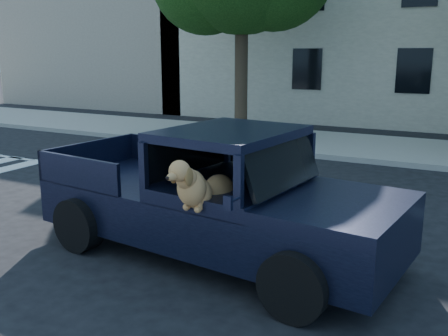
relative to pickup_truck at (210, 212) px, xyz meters
name	(u,v)px	position (x,y,z in m)	size (l,w,h in m)	color
ground	(198,254)	(-0.16, -0.09, -0.63)	(120.00, 120.00, 0.00)	black
far_sidewalk	(353,146)	(-0.16, 9.11, -0.55)	(60.00, 4.00, 0.15)	gray
lane_stripes	(384,209)	(1.84, 3.31, -0.62)	(21.60, 0.14, 0.01)	silver
building_left	(117,31)	(-15.16, 16.41, 3.37)	(12.00, 6.00, 8.00)	tan
pickup_truck	(210,212)	(0.00, 0.00, 0.00)	(5.38, 2.93, 1.86)	black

